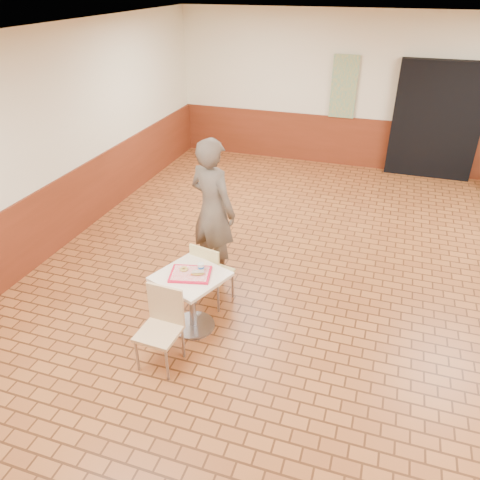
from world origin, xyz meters
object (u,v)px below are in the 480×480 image
(long_john_donut, at_px, (198,273))
(serving_tray, at_px, (190,274))
(chair_main_back, at_px, (210,271))
(main_table, at_px, (192,293))
(ring_donut, at_px, (184,269))
(paper_cup, at_px, (201,267))
(chair_main_front, at_px, (162,323))
(customer, at_px, (213,210))

(long_john_donut, bearing_deg, serving_tray, 176.98)
(chair_main_back, distance_m, long_john_donut, 0.56)
(main_table, distance_m, ring_donut, 0.29)
(long_john_donut, xyz_separation_m, paper_cup, (0.01, 0.08, 0.03))
(chair_main_front, distance_m, ring_donut, 0.66)
(ring_donut, height_order, paper_cup, paper_cup)
(serving_tray, bearing_deg, ring_donut, 161.46)
(chair_main_front, xyz_separation_m, long_john_donut, (0.17, 0.57, 0.28))
(paper_cup, bearing_deg, ring_donut, -164.75)
(main_table, height_order, serving_tray, serving_tray)
(chair_main_front, bearing_deg, main_table, 85.45)
(long_john_donut, bearing_deg, customer, 102.83)
(ring_donut, bearing_deg, chair_main_front, -89.02)
(serving_tray, bearing_deg, paper_cup, 39.95)
(main_table, relative_size, serving_tray, 1.65)
(long_john_donut, distance_m, paper_cup, 0.09)
(main_table, bearing_deg, paper_cup, 39.95)
(chair_main_front, height_order, customer, customer)
(ring_donut, bearing_deg, chair_main_back, 74.52)
(serving_tray, bearing_deg, long_john_donut, -3.02)
(chair_main_front, bearing_deg, paper_cup, 78.42)
(long_john_donut, height_order, paper_cup, paper_cup)
(chair_main_front, height_order, paper_cup, chair_main_front)
(chair_main_back, bearing_deg, long_john_donut, 107.86)
(serving_tray, distance_m, ring_donut, 0.10)
(chair_main_back, bearing_deg, paper_cup, 110.05)
(chair_main_front, xyz_separation_m, paper_cup, (0.17, 0.65, 0.30))
(chair_main_front, relative_size, customer, 0.46)
(ring_donut, bearing_deg, paper_cup, 15.25)
(customer, distance_m, paper_cup, 1.09)
(customer, bearing_deg, chair_main_front, 114.88)
(main_table, xyz_separation_m, customer, (-0.17, 1.12, 0.46))
(main_table, distance_m, long_john_donut, 0.29)
(main_table, bearing_deg, ring_donut, 161.46)
(customer, bearing_deg, main_table, 120.33)
(serving_tray, bearing_deg, customer, 98.54)
(serving_tray, bearing_deg, chair_main_front, -97.64)
(chair_main_front, bearing_deg, long_john_donut, 76.93)
(chair_main_front, bearing_deg, chair_main_back, 86.98)
(customer, xyz_separation_m, serving_tray, (0.17, -1.12, -0.22))
(customer, distance_m, ring_donut, 1.11)
(chair_main_front, height_order, long_john_donut, chair_main_front)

